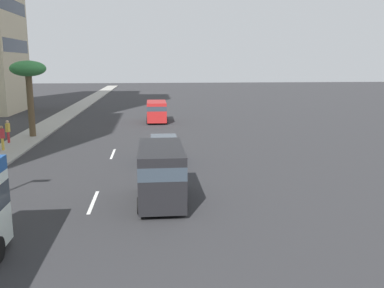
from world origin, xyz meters
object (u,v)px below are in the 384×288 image
at_px(pedestrian_by_tree, 2,137).
at_px(pedestrian_mid_block, 8,130).
at_px(van_lead, 161,171).
at_px(car_third, 164,150).
at_px(van_second, 157,110).
at_px(palm_tree, 28,73).

bearing_deg(pedestrian_by_tree, pedestrian_mid_block, 63.92).
bearing_deg(van_lead, pedestrian_mid_block, 37.76).
bearing_deg(car_third, pedestrian_mid_block, 59.49).
distance_m(van_second, pedestrian_by_tree, 18.16).
xyz_separation_m(pedestrian_mid_block, pedestrian_by_tree, (-2.86, -0.53, -0.00)).
height_order(van_lead, palm_tree, palm_tree).
distance_m(pedestrian_by_tree, palm_tree, 7.24).
xyz_separation_m(van_lead, palm_tree, (17.80, 10.49, 4.00)).
bearing_deg(pedestrian_by_tree, van_lead, -84.08).
relative_size(van_second, palm_tree, 0.73).
bearing_deg(pedestrian_mid_block, van_lead, -129.09).
xyz_separation_m(car_third, palm_tree, (9.92, 10.86, 4.69)).
xyz_separation_m(van_second, pedestrian_by_tree, (-14.30, 11.19, -0.15)).
height_order(car_third, palm_tree, palm_tree).
bearing_deg(pedestrian_mid_block, van_second, -32.55).
xyz_separation_m(car_third, pedestrian_by_tree, (4.15, 11.38, 0.34)).
bearing_deg(pedestrian_mid_block, palm_tree, -6.56).
relative_size(car_third, pedestrian_by_tree, 2.66).
bearing_deg(van_lead, car_third, -2.70).
xyz_separation_m(car_third, pedestrian_mid_block, (7.02, 11.90, 0.35)).
bearing_deg(pedestrian_by_tree, van_second, 15.40).
xyz_separation_m(pedestrian_by_tree, palm_tree, (5.77, -0.51, 4.34)).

